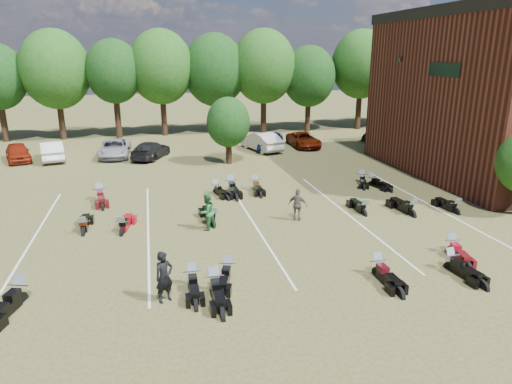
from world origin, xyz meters
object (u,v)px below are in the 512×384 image
object	(u,v)px
person_green	(207,212)
motorcycle_0	(21,303)
person_black	(164,277)
motorcycle_14	(101,200)
person_grey	(298,205)
motorcycle_3	(215,292)
car_0	(18,152)
motorcycle_7	(123,234)
car_4	(271,141)

from	to	relation	value
person_green	motorcycle_0	bearing A→B (deg)	-1.59
person_black	motorcycle_14	world-z (taller)	person_black
person_grey	motorcycle_0	size ratio (longest dim) A/B	0.68
motorcycle_0	motorcycle_3	bearing A→B (deg)	10.79
car_0	motorcycle_7	world-z (taller)	car_0
person_grey	motorcycle_0	xyz separation A→B (m)	(-11.34, -5.34, -0.81)
car_4	person_grey	xyz separation A→B (m)	(-3.17, -17.12, 0.06)
person_green	motorcycle_14	xyz separation A→B (m)	(-5.30, 5.85, -0.87)
car_4	motorcycle_3	xyz separation A→B (m)	(-8.16, -23.22, -0.75)
person_green	motorcycle_7	xyz separation A→B (m)	(-3.86, 0.31, -0.87)
car_4	motorcycle_7	distance (m)	20.55
person_green	motorcycle_14	distance (m)	7.95
motorcycle_7	car_4	bearing A→B (deg)	-113.03
person_green	person_grey	size ratio (longest dim) A/B	1.08
car_0	car_4	world-z (taller)	car_4
motorcycle_3	motorcycle_7	distance (m)	7.06
person_green	motorcycle_14	world-z (taller)	person_green
person_black	motorcycle_3	world-z (taller)	person_black
motorcycle_0	motorcycle_3	distance (m)	6.40
person_black	motorcycle_3	distance (m)	1.91
motorcycle_3	motorcycle_7	size ratio (longest dim) A/B	1.01
person_black	motorcycle_7	size ratio (longest dim) A/B	0.80
motorcycle_14	person_green	bearing A→B (deg)	-56.37
car_4	motorcycle_14	distance (m)	17.32
motorcycle_0	motorcycle_7	world-z (taller)	motorcycle_0
motorcycle_3	motorcycle_7	world-z (taller)	motorcycle_3
motorcycle_14	person_grey	bearing A→B (deg)	-38.56
person_grey	motorcycle_7	xyz separation A→B (m)	(-8.34, 0.11, -0.81)
car_4	motorcycle_7	xyz separation A→B (m)	(-11.51, -17.00, -0.75)
motorcycle_0	motorcycle_14	distance (m)	11.10
motorcycle_14	car_4	bearing A→B (deg)	32.94
car_4	car_0	bearing A→B (deg)	-155.60
motorcycle_0	motorcycle_14	size ratio (longest dim) A/B	1.00
motorcycle_3	person_black	bearing A→B (deg)	-173.06
person_green	car_4	bearing A→B (deg)	-152.30
car_0	motorcycle_0	xyz separation A→B (m)	(5.42, -22.59, -0.69)
car_0	motorcycle_0	world-z (taller)	car_0
person_green	motorcycle_3	size ratio (longest dim) A/B	0.78
car_0	motorcycle_3	size ratio (longest dim) A/B	1.80
motorcycle_14	motorcycle_3	bearing A→B (deg)	-76.34
motorcycle_7	motorcycle_0	bearing A→B (deg)	72.26
motorcycle_7	person_black	bearing A→B (deg)	115.70
person_green	motorcycle_0	distance (m)	8.62
motorcycle_14	motorcycle_7	bearing A→B (deg)	-83.92
person_grey	motorcycle_7	distance (m)	8.38
car_0	motorcycle_3	distance (m)	26.16
car_0	person_green	size ratio (longest dim) A/B	2.31
person_grey	person_green	bearing A→B (deg)	37.02
car_0	person_grey	xyz separation A→B (m)	(16.77, -17.25, 0.12)
car_4	motorcycle_0	xyz separation A→B (m)	(-14.52, -22.46, -0.75)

